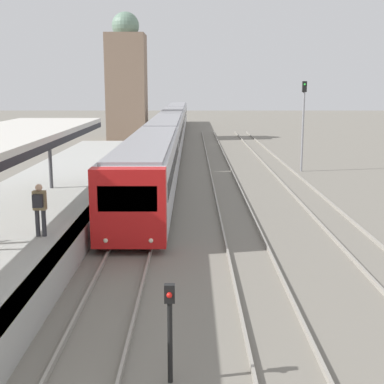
{
  "coord_description": "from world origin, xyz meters",
  "views": [
    {
      "loc": [
        2.13,
        -5.95,
        5.65
      ],
      "look_at": [
        2.03,
        14.23,
        1.63
      ],
      "focal_mm": 50.0,
      "sensor_mm": 36.0,
      "label": 1
    }
  ],
  "objects_px": {
    "person_on_platform": "(42,206)",
    "signal_post_near": "(172,323)",
    "signal_mast_far": "(306,116)",
    "train_near": "(173,127)"
  },
  "relations": [
    {
      "from": "person_on_platform",
      "to": "signal_post_near",
      "type": "height_order",
      "value": "person_on_platform"
    },
    {
      "from": "person_on_platform",
      "to": "signal_mast_far",
      "type": "xyz_separation_m",
      "value": [
        12.09,
        19.37,
        1.68
      ]
    },
    {
      "from": "signal_mast_far",
      "to": "signal_post_near",
      "type": "bearing_deg",
      "value": -106.6
    },
    {
      "from": "train_near",
      "to": "signal_post_near",
      "type": "xyz_separation_m",
      "value": [
        1.71,
        -42.19,
        -0.48
      ]
    },
    {
      "from": "train_near",
      "to": "signal_post_near",
      "type": "bearing_deg",
      "value": -87.68
    },
    {
      "from": "person_on_platform",
      "to": "signal_post_near",
      "type": "relative_size",
      "value": 0.83
    },
    {
      "from": "person_on_platform",
      "to": "signal_mast_far",
      "type": "relative_size",
      "value": 0.28
    },
    {
      "from": "train_near",
      "to": "signal_mast_far",
      "type": "bearing_deg",
      "value": -59.5
    },
    {
      "from": "person_on_platform",
      "to": "train_near",
      "type": "distance_m",
      "value": 35.57
    },
    {
      "from": "signal_post_near",
      "to": "person_on_platform",
      "type": "bearing_deg",
      "value": 122.74
    }
  ]
}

